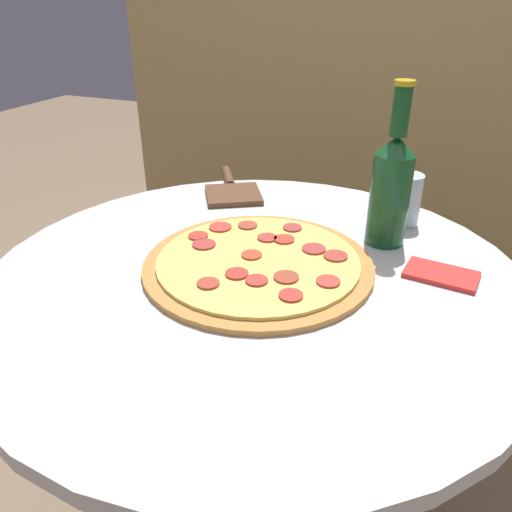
{
  "coord_description": "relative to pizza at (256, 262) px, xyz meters",
  "views": [
    {
      "loc": [
        0.27,
        -0.64,
        1.09
      ],
      "look_at": [
        -0.0,
        0.01,
        0.7
      ],
      "focal_mm": 35.0,
      "sensor_mm": 36.0,
      "label": 1
    }
  ],
  "objects": [
    {
      "name": "pizza_paddle",
      "position": [
        -0.18,
        0.29,
        -0.0
      ],
      "size": [
        0.18,
        0.23,
        0.02
      ],
      "rotation": [
        0.0,
        0.0,
        2.11
      ],
      "color": "brown",
      "rests_on": "table"
    },
    {
      "name": "table",
      "position": [
        0.0,
        -0.01,
        -0.15
      ],
      "size": [
        0.87,
        0.87,
        0.68
      ],
      "color": "silver",
      "rests_on": "ground_plane"
    },
    {
      "name": "beer_bottle",
      "position": [
        0.18,
        0.17,
        0.1
      ],
      "size": [
        0.07,
        0.07,
        0.28
      ],
      "color": "#144C23",
      "rests_on": "table"
    },
    {
      "name": "drinking_glass",
      "position": [
        0.2,
        0.27,
        0.04
      ],
      "size": [
        0.06,
        0.06,
        0.1
      ],
      "color": "silver",
      "rests_on": "table"
    },
    {
      "name": "napkin",
      "position": [
        0.28,
        0.08,
        -0.0
      ],
      "size": [
        0.12,
        0.08,
        0.01
      ],
      "color": "red",
      "rests_on": "table"
    },
    {
      "name": "fence_panel",
      "position": [
        0.0,
        0.88,
        0.18
      ],
      "size": [
        1.62,
        0.04,
        1.75
      ],
      "color": "tan",
      "rests_on": "ground_plane"
    },
    {
      "name": "pizza",
      "position": [
        0.0,
        0.0,
        0.0
      ],
      "size": [
        0.37,
        0.37,
        0.02
      ],
      "color": "#B77F3D",
      "rests_on": "table"
    }
  ]
}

